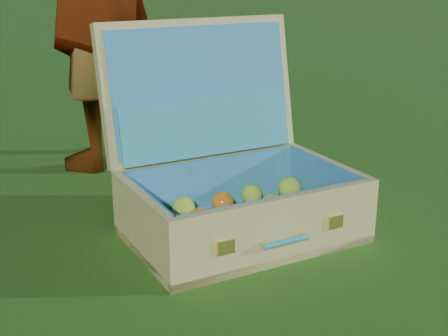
% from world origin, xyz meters
% --- Properties ---
extents(ground, '(60.00, 60.00, 0.00)m').
position_xyz_m(ground, '(0.00, 0.00, 0.00)').
color(ground, '#215114').
rests_on(ground, ground).
extents(suitcase, '(0.72, 0.65, 0.60)m').
position_xyz_m(suitcase, '(0.12, 0.25, 0.17)').
color(suitcase, tan).
rests_on(suitcase, ground).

